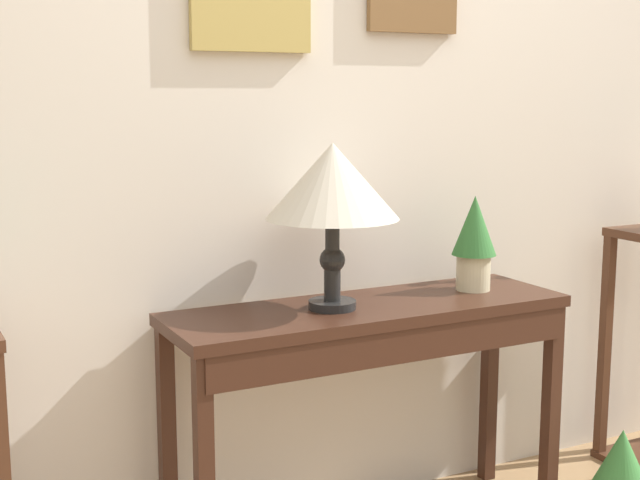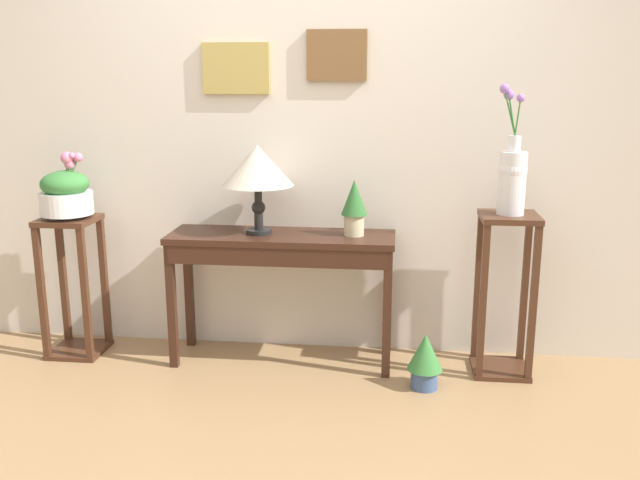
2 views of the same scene
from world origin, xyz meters
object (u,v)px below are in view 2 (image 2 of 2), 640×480
Objects in this scene: table_lamp at (258,167)px; planter_bowl_wide_left at (66,192)px; console_table at (281,254)px; flower_vase_tall_right at (512,175)px; pedestal_stand_left at (74,287)px; potted_plant_on_console at (354,205)px; pedestal_stand_right at (504,295)px; potted_plant_floor at (425,359)px.

table_lamp reaches higher than planter_bowl_wide_left.
flower_vase_tall_right is at bearing 0.24° from console_table.
table_lamp is (-0.13, 0.02, 0.47)m from console_table.
planter_bowl_wide_left is (0.00, 0.00, 0.55)m from pedestal_stand_left.
potted_plant_on_console is 0.34× the size of pedestal_stand_right.
potted_plant_on_console is at bearing 143.40° from potted_plant_floor.
pedestal_stand_left is 2.71× the size of potted_plant_floor.
potted_plant_floor is at bearing -17.72° from console_table.
table_lamp reaches higher than potted_plant_floor.
planter_bowl_wide_left is at bearing -178.77° from table_lamp.
table_lamp is at bearing 1.23° from planter_bowl_wide_left.
table_lamp is 0.60× the size of pedestal_stand_left.
flower_vase_tall_right is (1.34, -0.02, -0.02)m from table_lamp.
pedestal_stand_left reaches higher than potted_plant_floor.
console_table is at bearing 0.04° from pedestal_stand_left.
pedestal_stand_right is (1.21, 0.01, -0.19)m from console_table.
pedestal_stand_right is 0.57m from potted_plant_floor.
table_lamp is 1.59× the size of potted_plant_on_console.
console_table is 1.25m from planter_bowl_wide_left.
planter_bowl_wide_left is 0.42× the size of pedestal_stand_right.
flower_vase_tall_right reaches higher than potted_plant_on_console.
console_table is 1.23m from pedestal_stand_right.
pedestal_stand_left is (-1.61, -0.04, -0.51)m from potted_plant_on_console.
pedestal_stand_right is at bearing 0.26° from console_table.
planter_bowl_wide_left is (-1.09, -0.02, -0.15)m from table_lamp.
pedestal_stand_right is at bearing 0.15° from pedestal_stand_left.
pedestal_stand_right reaches higher than pedestal_stand_left.
pedestal_stand_left is at bearing -149.44° from planter_bowl_wide_left.
potted_plant_on_console is at bearing 1.41° from planter_bowl_wide_left.
pedestal_stand_right is at bearing -0.76° from table_lamp.
potted_plant_floor is at bearing -7.17° from pedestal_stand_left.
table_lamp is at bearing 169.44° from console_table.
console_table is at bearing -179.74° from pedestal_stand_right.
planter_bowl_wide_left is at bearing -179.87° from pedestal_stand_right.
table_lamp reaches higher than console_table.
console_table is 4.13× the size of potted_plant_floor.
table_lamp reaches higher than potted_plant_on_console.
table_lamp is at bearing -178.20° from potted_plant_on_console.
flower_vase_tall_right is (2.42, 0.01, 0.14)m from planter_bowl_wide_left.
pedestal_stand_right is (0.82, -0.03, -0.47)m from potted_plant_on_console.
potted_plant_on_console is at bearing 5.72° from console_table.
flower_vase_tall_right is (-0.00, -0.00, 0.65)m from pedestal_stand_right.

